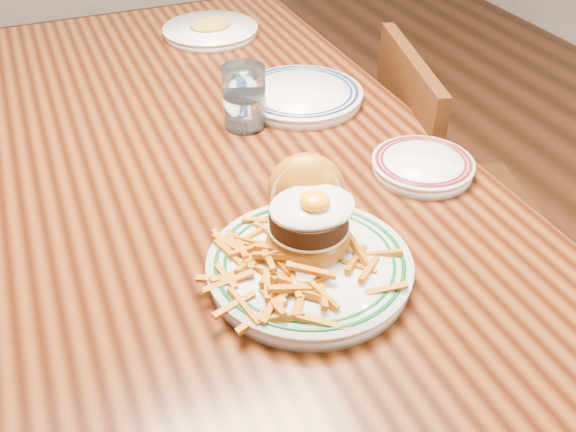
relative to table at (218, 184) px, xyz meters
name	(u,v)px	position (x,y,z in m)	size (l,w,h in m)	color
floor	(235,393)	(0.00, 0.00, -0.66)	(6.00, 6.00, 0.00)	black
table	(218,184)	(0.00, 0.00, 0.00)	(0.85, 1.60, 0.75)	black
chair_right	(438,203)	(0.56, 0.01, -0.21)	(0.48, 0.48, 0.84)	#3D210C
main_plate	(309,247)	(0.02, -0.39, 0.13)	(0.30, 0.31, 0.14)	silver
side_plate	(423,165)	(0.31, -0.23, 0.10)	(0.18, 0.18, 0.03)	silver
rear_plate	(300,95)	(0.22, 0.10, 0.10)	(0.26, 0.26, 0.03)	silver
water_glass	(245,101)	(0.08, 0.05, 0.14)	(0.08, 0.08, 0.13)	white
far_plate	(210,30)	(0.16, 0.54, 0.10)	(0.25, 0.25, 0.04)	silver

